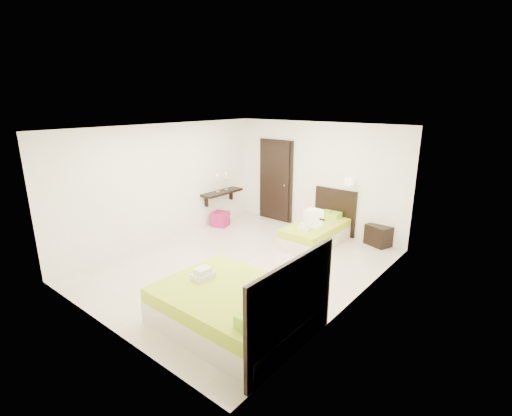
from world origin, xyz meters
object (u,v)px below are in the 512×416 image
Objects in this scene: bed_double at (236,307)px; nightstand at (380,235)px; ottoman at (220,219)px; bed_single at (318,231)px.

nightstand is at bearing 85.17° from bed_double.
nightstand is at bearing 19.87° from ottoman.
bed_double is at bearing -75.25° from nightstand.
nightstand is 1.39× the size of ottoman.
nightstand is (1.12, 0.75, -0.04)m from bed_single.
nightstand is at bearing 33.70° from bed_single.
ottoman is at bearing -140.55° from nightstand.
nightstand reaches higher than ottoman.
bed_double is 4.41m from ottoman.
bed_single reaches higher than ottoman.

